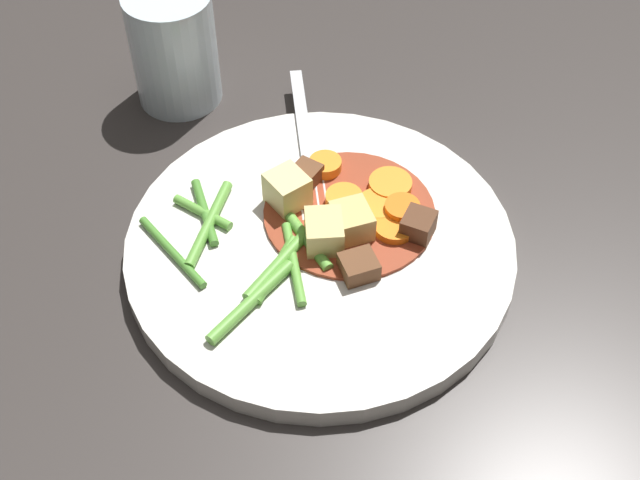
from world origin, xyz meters
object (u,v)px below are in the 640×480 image
at_px(meat_chunk_0, 418,226).
at_px(meat_chunk_2, 306,176).
at_px(carrot_slice_3, 394,228).
at_px(meat_chunk_1, 359,267).
at_px(carrot_slice_2, 344,201).
at_px(carrot_slice_0, 325,166).
at_px(potato_chunk_2, 326,232).
at_px(carrot_slice_1, 390,186).
at_px(water_glass, 178,47).
at_px(carrot_slice_5, 382,210).
at_px(potato_chunk_1, 289,190).
at_px(potato_chunk_0, 352,222).
at_px(fork, 306,145).
at_px(carrot_slice_4, 402,211).
at_px(dinner_plate, 320,247).

height_order(meat_chunk_0, meat_chunk_2, meat_chunk_0).
xyz_separation_m(carrot_slice_3, meat_chunk_1, (-0.04, -0.02, 0.00)).
distance_m(carrot_slice_2, meat_chunk_1, 0.06).
xyz_separation_m(carrot_slice_0, potato_chunk_2, (-0.04, -0.06, 0.01)).
distance_m(carrot_slice_0, carrot_slice_3, 0.08).
distance_m(carrot_slice_1, water_glass, 0.22).
relative_size(carrot_slice_5, meat_chunk_0, 1.35).
xyz_separation_m(potato_chunk_1, meat_chunk_0, (0.06, -0.08, -0.00)).
relative_size(potato_chunk_0, potato_chunk_1, 1.04).
bearing_deg(potato_chunk_2, meat_chunk_2, 70.61).
height_order(meat_chunk_0, water_glass, water_glass).
relative_size(potato_chunk_1, water_glass, 0.28).
bearing_deg(meat_chunk_0, carrot_slice_5, 107.40).
bearing_deg(carrot_slice_0, meat_chunk_1, -110.97).
bearing_deg(water_glass, meat_chunk_1, -89.59).
bearing_deg(carrot_slice_0, carrot_slice_3, -85.15).
bearing_deg(meat_chunk_2, fork, 56.94).
height_order(potato_chunk_2, meat_chunk_2, potato_chunk_2).
xyz_separation_m(carrot_slice_2, carrot_slice_4, (0.03, -0.03, 0.00)).
distance_m(carrot_slice_3, fork, 0.11).
xyz_separation_m(meat_chunk_2, water_glass, (-0.02, 0.17, 0.03)).
relative_size(carrot_slice_0, potato_chunk_2, 0.80).
relative_size(carrot_slice_1, carrot_slice_5, 1.05).
distance_m(meat_chunk_0, meat_chunk_1, 0.06).
relative_size(carrot_slice_3, meat_chunk_2, 1.39).
bearing_deg(carrot_slice_5, potato_chunk_2, -179.31).
bearing_deg(carrot_slice_4, meat_chunk_0, -92.22).
bearing_deg(carrot_slice_0, carrot_slice_2, -103.49).
bearing_deg(meat_chunk_1, dinner_plate, 97.48).
height_order(meat_chunk_0, meat_chunk_1, meat_chunk_0).
bearing_deg(dinner_plate, carrot_slice_5, -5.01).
relative_size(potato_chunk_0, meat_chunk_2, 1.33).
bearing_deg(dinner_plate, carrot_slice_0, 53.00).
bearing_deg(meat_chunk_0, dinner_plate, 150.43).
bearing_deg(meat_chunk_1, meat_chunk_2, 79.61).
bearing_deg(carrot_slice_0, meat_chunk_0, -78.13).
bearing_deg(carrot_slice_1, carrot_slice_4, -109.38).
xyz_separation_m(carrot_slice_4, fork, (-0.02, 0.10, -0.01)).
relative_size(carrot_slice_5, water_glass, 0.31).
bearing_deg(carrot_slice_3, carrot_slice_2, 111.30).
bearing_deg(carrot_slice_0, potato_chunk_1, -162.59).
height_order(carrot_slice_2, potato_chunk_2, potato_chunk_2).
xyz_separation_m(potato_chunk_1, water_glass, (0.00, 0.18, 0.02)).
height_order(carrot_slice_1, potato_chunk_0, potato_chunk_0).
height_order(fork, water_glass, water_glass).
height_order(dinner_plate, meat_chunk_2, meat_chunk_2).
distance_m(carrot_slice_3, potato_chunk_2, 0.05).
height_order(meat_chunk_1, meat_chunk_2, meat_chunk_2).
distance_m(carrot_slice_1, potato_chunk_0, 0.05).
bearing_deg(potato_chunk_1, carrot_slice_5, -43.81).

